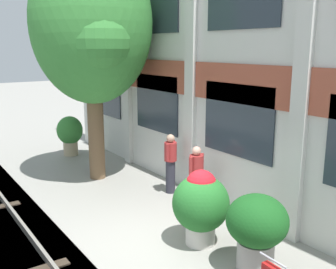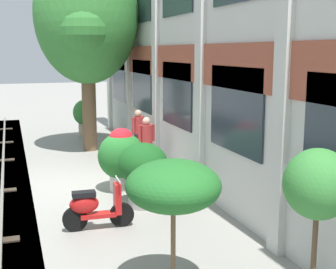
% 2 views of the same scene
% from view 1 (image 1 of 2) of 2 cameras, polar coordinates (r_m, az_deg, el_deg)
% --- Properties ---
extents(ground_plane, '(80.00, 80.00, 0.00)m').
position_cam_1_polar(ground_plane, '(8.51, -3.17, -14.85)').
color(ground_plane, gray).
extents(apartment_facade, '(17.58, 0.64, 8.76)m').
position_cam_1_polar(apartment_facade, '(9.31, 11.67, 15.01)').
color(apartment_facade, silver).
rests_on(apartment_facade, ground).
extents(broadleaf_tree, '(3.61, 3.44, 6.86)m').
position_cam_1_polar(broadleaf_tree, '(11.70, -11.01, 14.98)').
color(broadleaf_tree, brown).
rests_on(broadleaf_tree, ground).
extents(potted_plant_ribbed_drum, '(1.15, 1.15, 1.56)m').
position_cam_1_polar(potted_plant_ribbed_drum, '(7.98, 4.78, -9.90)').
color(potted_plant_ribbed_drum, beige).
rests_on(potted_plant_ribbed_drum, ground).
extents(potted_plant_stone_basin, '(0.94, 0.94, 1.45)m').
position_cam_1_polar(potted_plant_stone_basin, '(14.86, -14.06, 0.27)').
color(potted_plant_stone_basin, tan).
rests_on(potted_plant_stone_basin, ground).
extents(potted_plant_glazed_jar, '(1.09, 1.09, 1.43)m').
position_cam_1_polar(potted_plant_glazed_jar, '(7.22, 12.76, -12.97)').
color(potted_plant_glazed_jar, gray).
rests_on(potted_plant_glazed_jar, ground).
extents(resident_by_doorway, '(0.34, 0.52, 1.58)m').
position_cam_1_polar(resident_by_doorway, '(9.69, 4.12, -5.95)').
color(resident_by_doorway, '#282833').
rests_on(resident_by_doorway, ground).
extents(resident_watching_tracks, '(0.34, 0.46, 1.64)m').
position_cam_1_polar(resident_watching_tracks, '(10.67, 0.36, -3.96)').
color(resident_watching_tracks, '#282833').
rests_on(resident_watching_tracks, ground).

